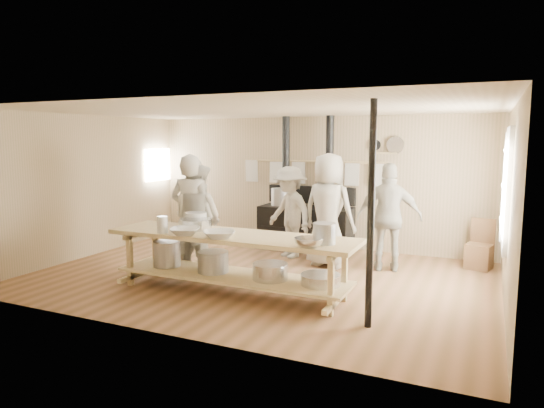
% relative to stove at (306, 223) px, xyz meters
% --- Properties ---
extents(ground, '(7.00, 7.00, 0.00)m').
position_rel_stove_xyz_m(ground, '(0.01, -2.12, -0.52)').
color(ground, brown).
rests_on(ground, ground).
extents(room_shell, '(7.00, 7.00, 7.00)m').
position_rel_stove_xyz_m(room_shell, '(0.01, -2.12, 1.10)').
color(room_shell, tan).
rests_on(room_shell, ground).
extents(window_right, '(0.09, 1.50, 1.65)m').
position_rel_stove_xyz_m(window_right, '(3.48, -1.52, 0.98)').
color(window_right, beige).
rests_on(window_right, ground).
extents(left_opening, '(0.00, 0.90, 0.90)m').
position_rel_stove_xyz_m(left_opening, '(-3.44, -0.12, 1.08)').
color(left_opening, white).
rests_on(left_opening, ground).
extents(stove, '(1.90, 0.75, 2.60)m').
position_rel_stove_xyz_m(stove, '(0.00, 0.00, 0.00)').
color(stove, black).
rests_on(stove, ground).
extents(towel_rail, '(3.00, 0.04, 0.47)m').
position_rel_stove_xyz_m(towel_rail, '(0.01, 0.28, 1.04)').
color(towel_rail, tan).
rests_on(towel_rail, ground).
extents(back_wall_shelf, '(0.63, 0.14, 0.32)m').
position_rel_stove_xyz_m(back_wall_shelf, '(1.47, 0.32, 1.48)').
color(back_wall_shelf, tan).
rests_on(back_wall_shelf, ground).
extents(prep_table, '(3.60, 0.90, 0.85)m').
position_rel_stove_xyz_m(prep_table, '(-0.00, -3.02, -0.00)').
color(prep_table, tan).
rests_on(prep_table, ground).
extents(support_post, '(0.08, 0.08, 2.60)m').
position_rel_stove_xyz_m(support_post, '(2.06, -3.47, 0.78)').
color(support_post, black).
rests_on(support_post, ground).
extents(cook_far_left, '(0.74, 0.52, 1.93)m').
position_rel_stove_xyz_m(cook_far_left, '(-1.01, -2.47, 0.44)').
color(cook_far_left, '#B5B2A0').
rests_on(cook_far_left, ground).
extents(cook_left, '(0.97, 0.82, 1.78)m').
position_rel_stove_xyz_m(cook_left, '(-0.98, -2.34, 0.37)').
color(cook_left, '#B5B2A0').
rests_on(cook_left, ground).
extents(cook_center, '(1.05, 0.79, 1.93)m').
position_rel_stove_xyz_m(cook_center, '(0.79, -1.05, 0.44)').
color(cook_center, '#B5B2A0').
rests_on(cook_center, ground).
extents(cook_right, '(1.11, 0.65, 1.78)m').
position_rel_stove_xyz_m(cook_right, '(1.79, -0.92, 0.37)').
color(cook_right, '#B5B2A0').
rests_on(cook_right, ground).
extents(cook_by_window, '(1.24, 1.07, 1.67)m').
position_rel_stove_xyz_m(cook_by_window, '(-0.05, -0.72, 0.31)').
color(cook_by_window, '#B5B2A0').
rests_on(cook_by_window, ground).
extents(chair, '(0.47, 0.47, 0.83)m').
position_rel_stove_xyz_m(chair, '(3.16, -0.15, -0.27)').
color(chair, '#4F351F').
rests_on(chair, ground).
extents(bowl_white_a, '(0.54, 0.54, 0.10)m').
position_rel_stove_xyz_m(bowl_white_a, '(-0.53, -3.35, 0.38)').
color(bowl_white_a, white).
rests_on(bowl_white_a, prep_table).
extents(bowl_steel_a, '(0.38, 0.38, 0.08)m').
position_rel_stove_xyz_m(bowl_steel_a, '(-0.76, -2.69, 0.37)').
color(bowl_steel_a, silver).
rests_on(bowl_steel_a, prep_table).
extents(bowl_white_b, '(0.58, 0.58, 0.10)m').
position_rel_stove_xyz_m(bowl_white_b, '(0.01, -3.35, 0.38)').
color(bowl_white_b, white).
rests_on(bowl_white_b, prep_table).
extents(bowl_steel_b, '(0.42, 0.42, 0.11)m').
position_rel_stove_xyz_m(bowl_steel_b, '(1.28, -3.35, 0.39)').
color(bowl_steel_b, silver).
rests_on(bowl_steel_b, prep_table).
extents(roasting_pan, '(0.48, 0.39, 0.09)m').
position_rel_stove_xyz_m(roasting_pan, '(-0.80, -2.69, 0.38)').
color(roasting_pan, '#B2B2B7').
rests_on(roasting_pan, prep_table).
extents(mixing_bowl_large, '(0.51, 0.51, 0.15)m').
position_rel_stove_xyz_m(mixing_bowl_large, '(-0.64, -2.92, 0.40)').
color(mixing_bowl_large, silver).
rests_on(mixing_bowl_large, prep_table).
extents(bucket_galv, '(0.37, 0.37, 0.26)m').
position_rel_stove_xyz_m(bucket_galv, '(1.39, -3.10, 0.46)').
color(bucket_galv, gray).
rests_on(bucket_galv, prep_table).
extents(deep_bowl_enamel, '(0.35, 0.35, 0.21)m').
position_rel_stove_xyz_m(deep_bowl_enamel, '(-0.78, -2.69, 0.43)').
color(deep_bowl_enamel, white).
rests_on(deep_bowl_enamel, prep_table).
extents(pitcher, '(0.17, 0.17, 0.24)m').
position_rel_stove_xyz_m(pitcher, '(-0.91, -3.35, 0.45)').
color(pitcher, white).
rests_on(pitcher, prep_table).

